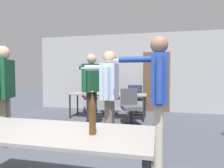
{
  "coord_description": "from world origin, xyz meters",
  "views": [
    {
      "loc": [
        1.17,
        -1.5,
        1.29
      ],
      "look_at": [
        0.3,
        2.25,
        1.1
      ],
      "focal_mm": 32.0,
      "sensor_mm": 36.0,
      "label": 1
    }
  ],
  "objects_px": {
    "person_near_casual": "(3,86)",
    "drink_cup": "(107,92)",
    "office_chair_mid_tucked": "(108,99)",
    "office_chair_far_right": "(88,99)",
    "person_right_polo": "(109,89)",
    "office_chair_near_pushed": "(136,100)",
    "person_center_tall": "(91,83)",
    "office_chair_side_rolled": "(131,108)",
    "person_far_watching": "(158,86)",
    "beer_bottle": "(92,114)"
  },
  "relations": [
    {
      "from": "person_far_watching",
      "to": "office_chair_far_right",
      "type": "distance_m",
      "value": 4.35
    },
    {
      "from": "person_near_casual",
      "to": "office_chair_far_right",
      "type": "distance_m",
      "value": 3.54
    },
    {
      "from": "drink_cup",
      "to": "person_right_polo",
      "type": "bearing_deg",
      "value": -74.93
    },
    {
      "from": "person_center_tall",
      "to": "office_chair_mid_tucked",
      "type": "distance_m",
      "value": 1.86
    },
    {
      "from": "office_chair_side_rolled",
      "to": "person_right_polo",
      "type": "bearing_deg",
      "value": 59.73
    },
    {
      "from": "person_right_polo",
      "to": "beer_bottle",
      "type": "relative_size",
      "value": 4.17
    },
    {
      "from": "office_chair_near_pushed",
      "to": "person_center_tall",
      "type": "bearing_deg",
      "value": -114.15
    },
    {
      "from": "person_center_tall",
      "to": "office_chair_far_right",
      "type": "height_order",
      "value": "person_center_tall"
    },
    {
      "from": "person_right_polo",
      "to": "office_chair_far_right",
      "type": "bearing_deg",
      "value": 24.94
    },
    {
      "from": "person_center_tall",
      "to": "office_chair_side_rolled",
      "type": "distance_m",
      "value": 1.19
    },
    {
      "from": "person_near_casual",
      "to": "drink_cup",
      "type": "bearing_deg",
      "value": -40.29
    },
    {
      "from": "person_far_watching",
      "to": "office_chair_mid_tucked",
      "type": "bearing_deg",
      "value": 22.44
    },
    {
      "from": "person_center_tall",
      "to": "office_chair_far_right",
      "type": "xyz_separation_m",
      "value": [
        -0.75,
        1.84,
        -0.63
      ]
    },
    {
      "from": "person_center_tall",
      "to": "office_chair_far_right",
      "type": "bearing_deg",
      "value": 38.91
    },
    {
      "from": "person_far_watching",
      "to": "office_chair_side_rolled",
      "type": "xyz_separation_m",
      "value": [
        -0.67,
        2.15,
        -0.7
      ]
    },
    {
      "from": "office_chair_far_right",
      "to": "drink_cup",
      "type": "distance_m",
      "value": 1.22
    },
    {
      "from": "person_right_polo",
      "to": "person_center_tall",
      "type": "height_order",
      "value": "person_center_tall"
    },
    {
      "from": "office_chair_side_rolled",
      "to": "beer_bottle",
      "type": "xyz_separation_m",
      "value": [
        0.08,
        -3.23,
        0.49
      ]
    },
    {
      "from": "person_right_polo",
      "to": "office_chair_mid_tucked",
      "type": "xyz_separation_m",
      "value": [
        -0.72,
        2.82,
        -0.57
      ]
    },
    {
      "from": "person_right_polo",
      "to": "office_chair_near_pushed",
      "type": "height_order",
      "value": "person_right_polo"
    },
    {
      "from": "person_far_watching",
      "to": "drink_cup",
      "type": "relative_size",
      "value": 16.03
    },
    {
      "from": "person_right_polo",
      "to": "office_chair_near_pushed",
      "type": "xyz_separation_m",
      "value": [
        0.19,
        2.84,
        -0.57
      ]
    },
    {
      "from": "office_chair_mid_tucked",
      "to": "person_far_watching",
      "type": "bearing_deg",
      "value": 49.2
    },
    {
      "from": "office_chair_side_rolled",
      "to": "office_chair_near_pushed",
      "type": "bearing_deg",
      "value": -110.99
    },
    {
      "from": "office_chair_mid_tucked",
      "to": "office_chair_far_right",
      "type": "xyz_separation_m",
      "value": [
        -0.74,
        0.08,
        -0.01
      ]
    },
    {
      "from": "person_near_casual",
      "to": "drink_cup",
      "type": "relative_size",
      "value": 15.77
    },
    {
      "from": "office_chair_near_pushed",
      "to": "beer_bottle",
      "type": "xyz_separation_m",
      "value": [
        0.1,
        -4.62,
        0.46
      ]
    },
    {
      "from": "person_far_watching",
      "to": "drink_cup",
      "type": "distance_m",
      "value": 3.21
    },
    {
      "from": "office_chair_mid_tucked",
      "to": "office_chair_far_right",
      "type": "relative_size",
      "value": 1.02
    },
    {
      "from": "office_chair_mid_tucked",
      "to": "office_chair_side_rolled",
      "type": "xyz_separation_m",
      "value": [
        0.93,
        -1.38,
        -0.04
      ]
    },
    {
      "from": "person_far_watching",
      "to": "office_chair_mid_tucked",
      "type": "height_order",
      "value": "person_far_watching"
    },
    {
      "from": "person_near_casual",
      "to": "office_chair_mid_tucked",
      "type": "relative_size",
      "value": 1.86
    },
    {
      "from": "office_chair_far_right",
      "to": "office_chair_side_rolled",
      "type": "bearing_deg",
      "value": 26.76
    },
    {
      "from": "person_far_watching",
      "to": "office_chair_far_right",
      "type": "height_order",
      "value": "person_far_watching"
    },
    {
      "from": "person_center_tall",
      "to": "drink_cup",
      "type": "height_order",
      "value": "person_center_tall"
    },
    {
      "from": "beer_bottle",
      "to": "drink_cup",
      "type": "height_order",
      "value": "beer_bottle"
    },
    {
      "from": "office_chair_far_right",
      "to": "drink_cup",
      "type": "bearing_deg",
      "value": 26.91
    },
    {
      "from": "office_chair_side_rolled",
      "to": "drink_cup",
      "type": "relative_size",
      "value": 8.06
    },
    {
      "from": "office_chair_side_rolled",
      "to": "beer_bottle",
      "type": "height_order",
      "value": "beer_bottle"
    },
    {
      "from": "office_chair_mid_tucked",
      "to": "beer_bottle",
      "type": "height_order",
      "value": "beer_bottle"
    },
    {
      "from": "office_chair_near_pushed",
      "to": "office_chair_mid_tucked",
      "type": "bearing_deg",
      "value": -176.17
    },
    {
      "from": "office_chair_near_pushed",
      "to": "beer_bottle",
      "type": "distance_m",
      "value": 4.65
    },
    {
      "from": "office_chair_side_rolled",
      "to": "office_chair_far_right",
      "type": "bearing_deg",
      "value": -62.93
    },
    {
      "from": "drink_cup",
      "to": "person_center_tall",
      "type": "bearing_deg",
      "value": -97.27
    },
    {
      "from": "office_chair_far_right",
      "to": "person_near_casual",
      "type": "bearing_deg",
      "value": -27.7
    },
    {
      "from": "person_near_casual",
      "to": "office_chair_side_rolled",
      "type": "distance_m",
      "value": 2.92
    },
    {
      "from": "office_chair_side_rolled",
      "to": "person_far_watching",
      "type": "bearing_deg",
      "value": 85.31
    },
    {
      "from": "office_chair_mid_tucked",
      "to": "office_chair_side_rolled",
      "type": "relative_size",
      "value": 1.05
    },
    {
      "from": "person_near_casual",
      "to": "drink_cup",
      "type": "height_order",
      "value": "person_near_casual"
    },
    {
      "from": "person_right_polo",
      "to": "person_near_casual",
      "type": "height_order",
      "value": "person_near_casual"
    }
  ]
}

